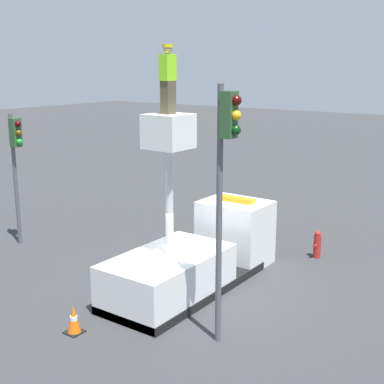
{
  "coord_description": "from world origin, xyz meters",
  "views": [
    {
      "loc": [
        -11.69,
        -8.58,
        6.38
      ],
      "look_at": [
        -1.35,
        -1.18,
        3.35
      ],
      "focal_mm": 50.0,
      "sensor_mm": 36.0,
      "label": 1
    }
  ],
  "objects_px": {
    "traffic_light_pole": "(225,167)",
    "fire_hydrant": "(317,244)",
    "traffic_cone_rear": "(74,320)",
    "bucket_truck": "(196,255)",
    "worker": "(168,79)",
    "traffic_light_across": "(16,153)"
  },
  "relations": [
    {
      "from": "worker",
      "to": "fire_hydrant",
      "type": "height_order",
      "value": "worker"
    },
    {
      "from": "traffic_light_pole",
      "to": "bucket_truck",
      "type": "bearing_deg",
      "value": 45.68
    },
    {
      "from": "fire_hydrant",
      "to": "traffic_cone_rear",
      "type": "distance_m",
      "value": 8.85
    },
    {
      "from": "worker",
      "to": "traffic_light_across",
      "type": "xyz_separation_m",
      "value": [
        0.56,
        7.26,
        -2.66
      ]
    },
    {
      "from": "worker",
      "to": "traffic_light_across",
      "type": "height_order",
      "value": "worker"
    },
    {
      "from": "traffic_light_pole",
      "to": "traffic_cone_rear",
      "type": "height_order",
      "value": "traffic_light_pole"
    },
    {
      "from": "traffic_light_pole",
      "to": "traffic_light_across",
      "type": "height_order",
      "value": "traffic_light_pole"
    },
    {
      "from": "traffic_light_pole",
      "to": "traffic_cone_rear",
      "type": "xyz_separation_m",
      "value": [
        -1.74,
        3.18,
        -3.88
      ]
    },
    {
      "from": "worker",
      "to": "traffic_light_pole",
      "type": "xyz_separation_m",
      "value": [
        -1.18,
        -2.48,
        -1.81
      ]
    },
    {
      "from": "worker",
      "to": "traffic_cone_rear",
      "type": "bearing_deg",
      "value": 166.52
    },
    {
      "from": "traffic_light_pole",
      "to": "traffic_cone_rear",
      "type": "relative_size",
      "value": 8.43
    },
    {
      "from": "traffic_light_across",
      "to": "fire_hydrant",
      "type": "bearing_deg",
      "value": -62.07
    },
    {
      "from": "worker",
      "to": "bucket_truck",
      "type": "bearing_deg",
      "value": 0.0
    },
    {
      "from": "bucket_truck",
      "to": "fire_hydrant",
      "type": "distance_m",
      "value": 4.74
    },
    {
      "from": "bucket_truck",
      "to": "traffic_cone_rear",
      "type": "relative_size",
      "value": 8.89
    },
    {
      "from": "bucket_truck",
      "to": "traffic_light_pole",
      "type": "bearing_deg",
      "value": -134.32
    },
    {
      "from": "bucket_truck",
      "to": "worker",
      "type": "height_order",
      "value": "worker"
    },
    {
      "from": "traffic_light_pole",
      "to": "fire_hydrant",
      "type": "bearing_deg",
      "value": 3.82
    },
    {
      "from": "traffic_light_pole",
      "to": "fire_hydrant",
      "type": "xyz_separation_m",
      "value": [
        6.68,
        0.45,
        -3.76
      ]
    },
    {
      "from": "worker",
      "to": "traffic_light_pole",
      "type": "bearing_deg",
      "value": -115.45
    },
    {
      "from": "traffic_light_pole",
      "to": "traffic_cone_rear",
      "type": "bearing_deg",
      "value": 118.61
    },
    {
      "from": "worker",
      "to": "traffic_light_across",
      "type": "distance_m",
      "value": 7.76
    }
  ]
}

